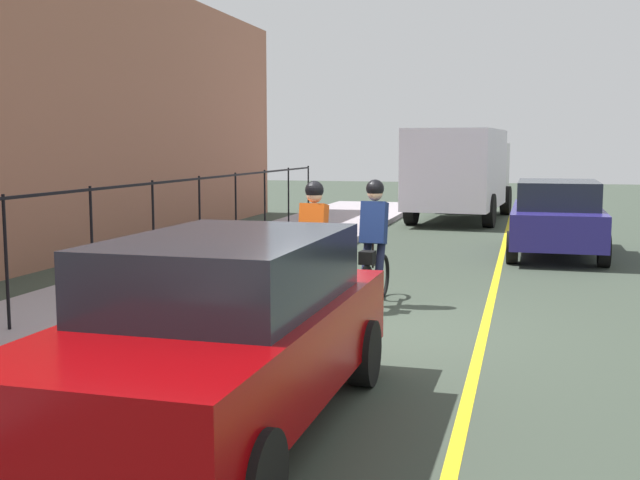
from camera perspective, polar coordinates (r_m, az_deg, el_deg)
ground_plane at (r=10.05m, az=2.64°, el=-6.35°), size 80.00×80.00×0.00m
lane_line_centre at (r=9.85m, az=11.84°, el=-6.76°), size 36.00×0.12×0.01m
sidewalk at (r=11.24m, az=-14.62°, el=-4.76°), size 40.00×3.20×0.15m
iron_fence at (r=12.12m, az=-14.13°, el=2.13°), size 20.57×0.04×1.60m
cyclist_lead at (r=10.85m, az=-0.46°, el=-0.47°), size 1.71×0.38×1.83m
cyclist_follow at (r=11.27m, az=3.98°, el=-0.21°), size 1.71×0.38×1.83m
patrol_sedan at (r=17.12m, az=16.93°, el=1.66°), size 4.42×1.96×1.58m
parked_sedan_rear at (r=6.39m, az=-7.11°, el=-6.56°), size 4.43×1.98×1.58m
box_truck_background at (r=24.43m, az=10.27°, el=5.04°), size 6.87×2.95×2.78m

